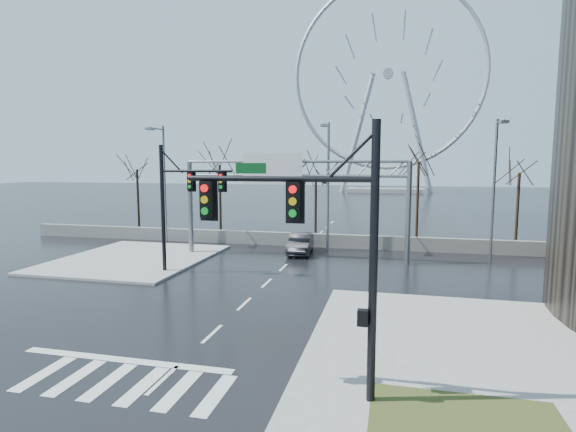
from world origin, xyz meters
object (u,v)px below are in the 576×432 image
(ferris_wheel, at_px, (388,82))
(car, at_px, (300,243))
(sign_gantry, at_px, (288,187))
(signal_mast_far, at_px, (179,197))
(signal_mast_near, at_px, (324,234))

(ferris_wheel, bearing_deg, car, -93.58)
(car, bearing_deg, sign_gantry, -108.64)
(signal_mast_far, xyz_separation_m, ferris_wheel, (10.87, 86.04, 21.30))
(signal_mast_far, height_order, sign_gantry, signal_mast_far)
(sign_gantry, bearing_deg, signal_mast_near, -73.81)
(signal_mast_near, relative_size, sign_gantry, 0.49)
(signal_mast_near, distance_m, ferris_wheel, 101.29)
(signal_mast_near, xyz_separation_m, ferris_wheel, (-0.14, 99.04, 21.26))
(signal_mast_far, xyz_separation_m, car, (5.99, 8.04, -4.06))
(ferris_wheel, distance_m, car, 82.16)
(signal_mast_near, bearing_deg, signal_mast_far, 130.26)
(signal_mast_near, relative_size, ferris_wheel, 0.16)
(signal_mast_near, bearing_deg, ferris_wheel, 90.08)
(signal_mast_far, height_order, ferris_wheel, ferris_wheel)
(sign_gantry, xyz_separation_m, car, (0.50, 2.04, -4.41))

